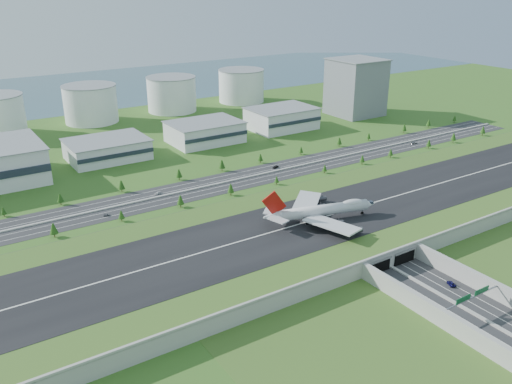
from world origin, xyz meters
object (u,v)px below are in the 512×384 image
car_7 (158,193)px  car_5 (276,167)px  car_6 (414,143)px  office_tower (356,87)px  boeing_747 (321,210)px  car_0 (454,316)px  car_4 (107,215)px  car_2 (451,284)px

car_7 → car_5: bearing=66.9°
car_6 → car_7: car_6 is taller
car_5 → office_tower: bearing=107.2°
office_tower → boeing_747: office_tower is taller
car_0 → office_tower: bearing=40.6°
office_tower → car_6: bearing=-105.7°
office_tower → car_5: bearing=-150.1°
office_tower → car_5: size_ratio=10.91×
car_5 → car_6: size_ratio=0.87×
car_4 → car_6: (266.61, 4.20, 0.13)m
car_6 → car_4: bearing=102.6°
car_4 → car_5: bearing=-63.9°
office_tower → car_6: 113.55m
car_0 → car_6: bearing=32.1°
boeing_747 → car_0: size_ratio=15.41×
car_5 → car_7: car_5 is taller
car_4 → car_7: 42.19m
car_5 → car_6: car_5 is taller
boeing_747 → car_2: (16.32, -74.69, -13.01)m
car_0 → car_4: 198.73m
car_0 → car_5: size_ratio=0.85×
boeing_747 → office_tower: bearing=58.8°
car_0 → car_7: car_0 is taller
boeing_747 → car_4: size_ratio=16.70×
car_6 → car_7: (-227.48, 11.58, -0.08)m
boeing_747 → car_4: bearing=151.5°
office_tower → car_5: (-163.48, -94.01, -26.55)m
car_5 → car_7: size_ratio=1.02×
car_2 → boeing_747: bearing=-54.0°
car_4 → car_7: (39.13, 15.78, 0.05)m
car_5 → boeing_747: bearing=-34.8°
office_tower → car_0: office_tower is taller
office_tower → car_0: bearing=-125.9°
car_0 → car_6: (179.00, 182.59, 0.08)m
office_tower → car_5: 190.44m
car_7 → car_4: bearing=-91.5°
car_2 → car_6: 229.45m
car_0 → car_2: bearing=27.2°
office_tower → boeing_747: bearing=-136.2°
car_4 → car_5: car_5 is taller
car_0 → car_2: 26.35m
car_4 → car_5: (133.03, 16.46, 0.16)m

